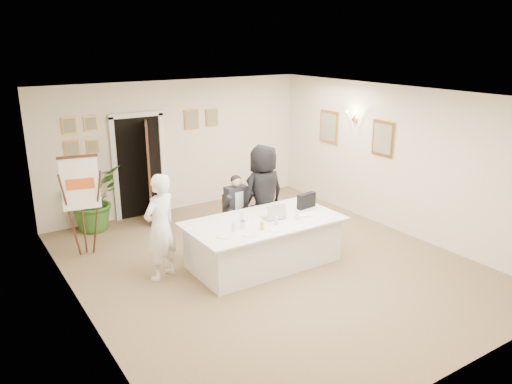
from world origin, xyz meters
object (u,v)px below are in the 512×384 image
at_px(potted_palm, 92,199).
at_px(steel_jug, 243,224).
at_px(paper_stack, 306,215).
at_px(conference_table, 264,242).
at_px(laptop_bag, 306,201).
at_px(flip_chart, 83,211).
at_px(seated_man, 237,209).
at_px(oj_glass, 262,226).
at_px(standing_man, 160,227).
at_px(standing_woman, 264,194).
at_px(laptop, 272,210).

xyz_separation_m(potted_palm, steel_jug, (1.48, -3.24, 0.21)).
relative_size(paper_stack, steel_jug, 2.43).
xyz_separation_m(conference_table, laptop_bag, (0.98, 0.12, 0.51)).
height_order(flip_chart, potted_palm, flip_chart).
bearing_deg(seated_man, oj_glass, -96.08).
xyz_separation_m(standing_man, potted_palm, (-0.32, 2.70, -0.23)).
relative_size(standing_woman, oj_glass, 14.01).
relative_size(flip_chart, laptop_bag, 4.70).
height_order(standing_man, standing_woman, standing_woman).
bearing_deg(steel_jug, laptop_bag, 8.44).
relative_size(flip_chart, oj_glass, 13.50).
relative_size(standing_man, laptop, 4.66).
height_order(conference_table, steel_jug, steel_jug).
xyz_separation_m(conference_table, steel_jug, (-0.46, -0.10, 0.44)).
xyz_separation_m(paper_stack, oj_glass, (-0.98, -0.14, 0.05)).
relative_size(potted_palm, oj_glass, 9.52).
bearing_deg(potted_palm, standing_man, -83.21).
relative_size(standing_man, oj_glass, 13.05).
height_order(laptop, oj_glass, laptop).
relative_size(conference_table, flip_chart, 1.45).
bearing_deg(standing_woman, paper_stack, 92.61).
height_order(laptop_bag, oj_glass, laptop_bag).
bearing_deg(seated_man, potted_palm, 143.89).
relative_size(standing_man, potted_palm, 1.37).
xyz_separation_m(flip_chart, standing_man, (0.78, -1.51, 0.04)).
xyz_separation_m(standing_man, laptop_bag, (2.60, -0.33, 0.06)).
bearing_deg(conference_table, laptop, 4.82).
bearing_deg(conference_table, laptop_bag, 6.85).
bearing_deg(laptop_bag, laptop, 179.27).
distance_m(conference_table, seated_man, 1.08).
bearing_deg(oj_glass, standing_man, 149.64).
xyz_separation_m(standing_man, paper_stack, (2.33, -0.65, -0.06)).
bearing_deg(paper_stack, oj_glass, -171.61).
distance_m(flip_chart, steel_jug, 2.83).
bearing_deg(standing_man, conference_table, 140.45).
distance_m(seated_man, potted_palm, 2.94).
bearing_deg(laptop_bag, standing_man, 164.62).
bearing_deg(standing_woman, potted_palm, -48.43).
distance_m(laptop, steel_jug, 0.66).
bearing_deg(standing_man, standing_woman, 166.35).
height_order(standing_woman, paper_stack, standing_woman).
bearing_deg(oj_glass, laptop_bag, 20.26).
distance_m(conference_table, flip_chart, 3.13).
distance_m(conference_table, laptop_bag, 1.11).
xyz_separation_m(standing_man, laptop, (1.80, -0.44, 0.07)).
bearing_deg(laptop_bag, standing_woman, 111.65).
relative_size(seated_man, standing_man, 0.76).
distance_m(standing_woman, laptop, 0.92).
bearing_deg(steel_jug, conference_table, 11.77).
bearing_deg(flip_chart, oj_glass, -47.26).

